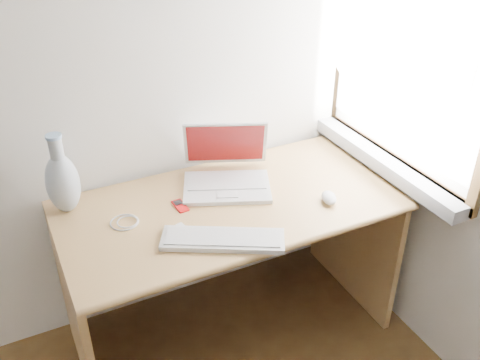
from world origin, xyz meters
name	(u,v)px	position (x,y,z in m)	size (l,w,h in m)	color
window	(404,54)	(1.72, 1.30, 1.28)	(0.11, 0.99, 1.10)	white
desk	(222,233)	(0.96, 1.46, 0.52)	(1.39, 0.70, 0.74)	tan
laptop	(222,173)	(1.00, 1.52, 0.79)	(0.44, 0.43, 0.25)	white
external_keyboard	(223,239)	(0.83, 1.14, 0.75)	(0.47, 0.34, 0.02)	white
mouse	(329,198)	(1.34, 1.20, 0.75)	(0.06, 0.10, 0.04)	white
ipod	(180,206)	(0.77, 1.43, 0.74)	(0.05, 0.10, 0.01)	red
cable_coil	(124,222)	(0.53, 1.42, 0.74)	(0.11, 0.11, 0.01)	white
remote	(183,228)	(0.73, 1.28, 0.74)	(0.03, 0.07, 0.01)	white
vase	(62,181)	(0.35, 1.61, 0.87)	(0.13, 0.13, 0.34)	silver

